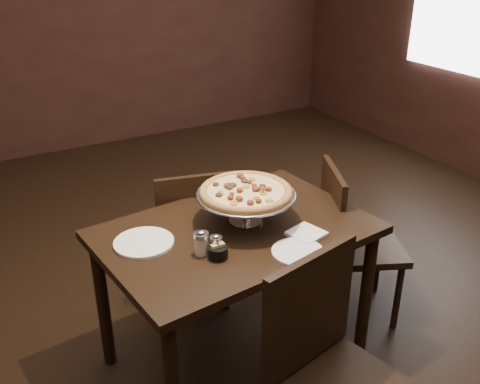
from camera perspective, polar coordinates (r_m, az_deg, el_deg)
room at (r=2.32m, az=1.41°, el=10.65°), size 6.04×7.04×2.84m
dining_table at (r=2.55m, az=-0.43°, el=-5.88°), size 1.32×0.95×0.77m
pizza_stand at (r=2.48m, az=0.62°, el=0.00°), size 0.47×0.47×0.19m
parmesan_shaker at (r=2.28m, az=-4.14°, el=-5.42°), size 0.06×0.06×0.11m
pepper_flake_shaker at (r=2.28m, az=-2.56°, el=-5.65°), size 0.05×0.05×0.09m
packet_caddy at (r=2.27m, az=-2.36°, el=-6.37°), size 0.08×0.08×0.07m
napkin_stack at (r=2.45m, az=7.10°, el=-4.43°), size 0.18×0.18×0.02m
plate_left at (r=2.41m, az=-10.22°, el=-5.32°), size 0.27×0.27×0.01m
plate_near at (r=2.32m, az=6.21°, el=-6.38°), size 0.23×0.23×0.01m
serving_spatula at (r=2.50m, az=2.57°, el=0.06°), size 0.15×0.15×0.02m
chair_far at (r=3.04m, az=-5.08°, el=-4.36°), size 0.50×0.50×0.89m
chair_near at (r=2.13m, az=9.77°, el=-18.33°), size 0.55×0.55×0.98m
chair_side at (r=3.02m, az=11.70°, el=-4.78°), size 0.56×0.56×0.91m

